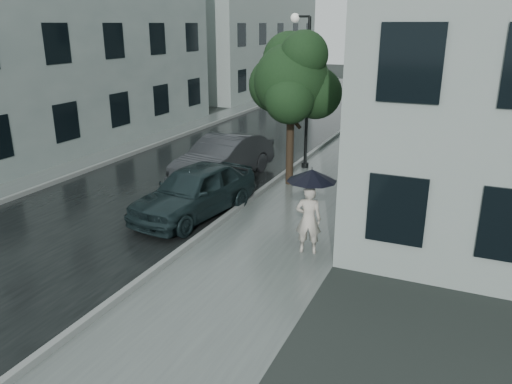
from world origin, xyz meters
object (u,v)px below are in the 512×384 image
at_px(pedestrian, 308,219).
at_px(street_tree, 292,80).
at_px(car_near, 195,191).
at_px(lamp_post, 304,83).
at_px(car_far, 224,158).

bearing_deg(pedestrian, street_tree, -78.73).
bearing_deg(car_near, lamp_post, 88.25).
relative_size(pedestrian, lamp_post, 0.30).
height_order(lamp_post, car_far, lamp_post).
distance_m(pedestrian, car_near, 3.93).
xyz_separation_m(lamp_post, car_far, (-2.07, -2.56, -2.44)).
xyz_separation_m(street_tree, car_far, (-2.35, -0.48, -2.78)).
height_order(pedestrian, car_near, pedestrian).
bearing_deg(car_far, street_tree, 17.11).
relative_size(lamp_post, car_near, 1.30).
height_order(car_near, car_far, car_far).
height_order(street_tree, lamp_post, lamp_post).
relative_size(pedestrian, car_far, 0.36).
bearing_deg(lamp_post, pedestrian, -71.04).
bearing_deg(car_near, car_far, 113.17).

